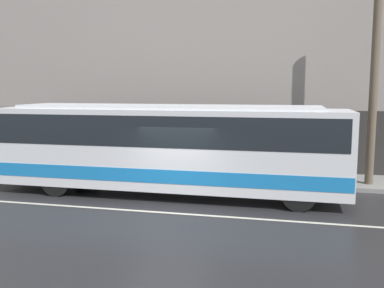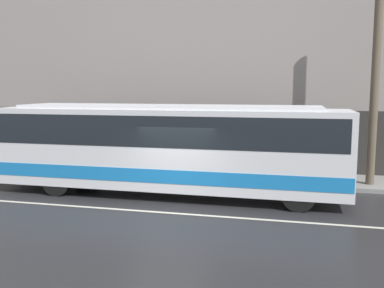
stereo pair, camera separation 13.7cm
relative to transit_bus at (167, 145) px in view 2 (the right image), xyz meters
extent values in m
plane|color=#262628|center=(0.67, -2.18, -1.77)|extent=(60.00, 60.00, 0.00)
cube|color=gray|center=(0.67, 3.17, -1.69)|extent=(60.00, 2.71, 0.16)
cube|color=gray|center=(0.67, 4.67, 3.93)|extent=(60.00, 0.30, 11.41)
cube|color=#2D2B28|center=(0.67, 4.51, -0.37)|extent=(60.00, 0.06, 2.80)
cube|color=beige|center=(0.67, -2.18, -1.77)|extent=(54.00, 0.14, 0.01)
cube|color=silver|center=(-0.01, 0.00, -0.09)|extent=(12.18, 2.47, 2.68)
cube|color=#1972BF|center=(-0.01, 0.00, -0.87)|extent=(12.12, 2.50, 0.45)
cube|color=black|center=(-0.01, 0.00, 0.56)|extent=(11.82, 2.49, 1.02)
cube|color=orange|center=(6.03, 0.00, 1.06)|extent=(0.12, 1.85, 0.28)
cube|color=silver|center=(-0.01, 0.00, 1.31)|extent=(10.36, 2.10, 0.12)
cylinder|color=black|center=(4.48, -1.08, -1.25)|extent=(1.04, 0.28, 1.04)
cylinder|color=black|center=(4.48, 1.08, -1.25)|extent=(1.04, 0.28, 1.04)
cylinder|color=black|center=(-3.70, -1.08, -1.25)|extent=(1.04, 0.28, 1.04)
cylinder|color=black|center=(-3.70, 1.08, -1.25)|extent=(1.04, 0.28, 1.04)
cylinder|color=brown|center=(7.09, 2.69, 2.23)|extent=(0.30, 0.30, 7.69)
cylinder|color=#1E5933|center=(-4.63, 3.10, -0.95)|extent=(0.36, 0.36, 1.33)
sphere|color=tan|center=(-4.63, 3.10, -0.16)|extent=(0.24, 0.24, 0.24)
camera|label=1|loc=(4.21, -14.15, 1.94)|focal=40.00mm
camera|label=2|loc=(4.34, -14.12, 1.94)|focal=40.00mm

